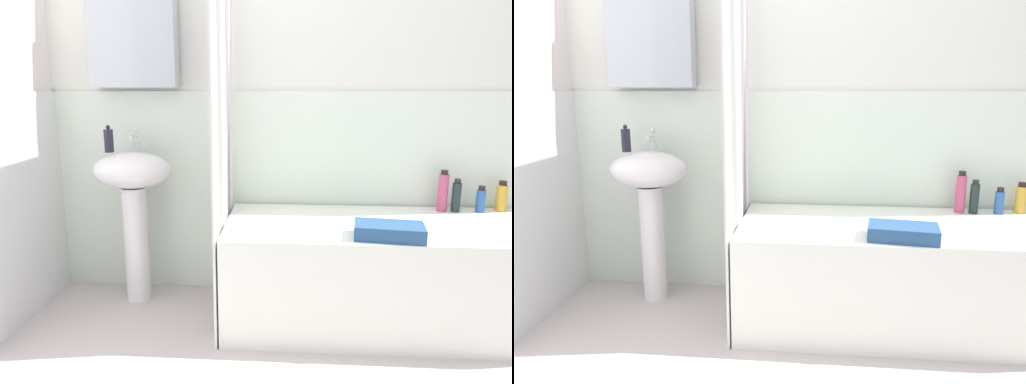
# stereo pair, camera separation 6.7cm
# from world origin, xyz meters

# --- Properties ---
(wall_back_tiled) EXTENTS (3.60, 0.18, 2.40)m
(wall_back_tiled) POSITION_xyz_m (-0.06, 1.26, 1.14)
(wall_back_tiled) COLOR silver
(wall_back_tiled) RESTS_ON ground_plane
(sink) EXTENTS (0.44, 0.34, 0.87)m
(sink) POSITION_xyz_m (-1.02, 1.03, 0.64)
(sink) COLOR white
(sink) RESTS_ON ground_plane
(faucet) EXTENTS (0.03, 0.12, 0.12)m
(faucet) POSITION_xyz_m (-1.02, 1.11, 0.93)
(faucet) COLOR silver
(faucet) RESTS_ON sink
(soap_dispenser) EXTENTS (0.05, 0.05, 0.15)m
(soap_dispenser) POSITION_xyz_m (-1.14, 1.03, 0.94)
(soap_dispenser) COLOR #242131
(soap_dispenser) RESTS_ON sink
(bathtub) EXTENTS (1.61, 0.72, 0.54)m
(bathtub) POSITION_xyz_m (0.33, 0.86, 0.27)
(bathtub) COLOR white
(bathtub) RESTS_ON ground_plane
(shower_curtain) EXTENTS (0.01, 0.72, 2.00)m
(shower_curtain) POSITION_xyz_m (-0.49, 0.86, 1.00)
(shower_curtain) COLOR white
(shower_curtain) RESTS_ON ground_plane
(shampoo_bottle) EXTENTS (0.06, 0.06, 0.17)m
(shampoo_bottle) POSITION_xyz_m (1.04, 1.15, 0.62)
(shampoo_bottle) COLOR gold
(shampoo_bottle) RESTS_ON bathtub
(lotion_bottle) EXTENTS (0.05, 0.05, 0.15)m
(lotion_bottle) POSITION_xyz_m (0.92, 1.12, 0.61)
(lotion_bottle) COLOR #2D589F
(lotion_bottle) RESTS_ON bathtub
(body_wash_bottle) EXTENTS (0.05, 0.05, 0.19)m
(body_wash_bottle) POSITION_xyz_m (0.78, 1.12, 0.63)
(body_wash_bottle) COLOR #212D2E
(body_wash_bottle) RESTS_ON bathtub
(conditioner_bottle) EXTENTS (0.05, 0.05, 0.23)m
(conditioner_bottle) POSITION_xyz_m (0.71, 1.13, 0.65)
(conditioner_bottle) COLOR #BF466B
(conditioner_bottle) RESTS_ON bathtub
(towel_folded) EXTENTS (0.34, 0.23, 0.07)m
(towel_folded) POSITION_xyz_m (0.32, 0.62, 0.58)
(towel_folded) COLOR #2B5381
(towel_folded) RESTS_ON bathtub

